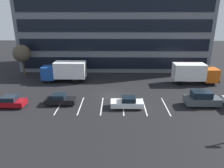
{
  "coord_description": "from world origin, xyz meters",
  "views": [
    {
      "loc": [
        0.39,
        -28.46,
        11.85
      ],
      "look_at": [
        -0.15,
        1.18,
        1.4
      ],
      "focal_mm": 33.46,
      "sensor_mm": 36.0,
      "label": 1
    }
  ],
  "objects_px": {
    "box_truck_blue": "(65,71)",
    "sedan_black": "(60,100)",
    "box_truck_orange": "(194,73)",
    "suv_charcoal": "(202,99)",
    "sedan_white": "(127,103)",
    "sedan_maroon": "(9,102)",
    "bare_tree": "(22,54)"
  },
  "relations": [
    {
      "from": "sedan_white",
      "to": "sedan_maroon",
      "type": "relative_size",
      "value": 0.99
    },
    {
      "from": "bare_tree",
      "to": "box_truck_orange",
      "type": "bearing_deg",
      "value": -7.09
    },
    {
      "from": "box_truck_orange",
      "to": "bare_tree",
      "type": "xyz_separation_m",
      "value": [
        -30.69,
        3.82,
        2.4
      ]
    },
    {
      "from": "sedan_black",
      "to": "bare_tree",
      "type": "height_order",
      "value": "bare_tree"
    },
    {
      "from": "box_truck_orange",
      "to": "sedan_white",
      "type": "distance_m",
      "value": 15.26
    },
    {
      "from": "bare_tree",
      "to": "sedan_white",
      "type": "bearing_deg",
      "value": -35.4
    },
    {
      "from": "bare_tree",
      "to": "suv_charcoal",
      "type": "bearing_deg",
      "value": -23.87
    },
    {
      "from": "box_truck_orange",
      "to": "sedan_black",
      "type": "xyz_separation_m",
      "value": [
        -20.66,
        -8.71,
        -1.29
      ]
    },
    {
      "from": "box_truck_orange",
      "to": "bare_tree",
      "type": "distance_m",
      "value": 31.02
    },
    {
      "from": "sedan_maroon",
      "to": "sedan_black",
      "type": "xyz_separation_m",
      "value": [
        6.44,
        0.96,
        -0.04
      ]
    },
    {
      "from": "box_truck_orange",
      "to": "bare_tree",
      "type": "bearing_deg",
      "value": 172.91
    },
    {
      "from": "box_truck_orange",
      "to": "suv_charcoal",
      "type": "height_order",
      "value": "box_truck_orange"
    },
    {
      "from": "sedan_maroon",
      "to": "sedan_black",
      "type": "relative_size",
      "value": 1.06
    },
    {
      "from": "sedan_white",
      "to": "bare_tree",
      "type": "distance_m",
      "value": 23.48
    },
    {
      "from": "sedan_white",
      "to": "suv_charcoal",
      "type": "xyz_separation_m",
      "value": [
        9.77,
        0.75,
        0.28
      ]
    },
    {
      "from": "sedan_black",
      "to": "suv_charcoal",
      "type": "distance_m",
      "value": 18.64
    },
    {
      "from": "box_truck_blue",
      "to": "box_truck_orange",
      "type": "bearing_deg",
      "value": -1.77
    },
    {
      "from": "box_truck_blue",
      "to": "sedan_black",
      "type": "distance_m",
      "value": 9.61
    },
    {
      "from": "sedan_maroon",
      "to": "bare_tree",
      "type": "relative_size",
      "value": 0.7
    },
    {
      "from": "box_truck_blue",
      "to": "box_truck_orange",
      "type": "xyz_separation_m",
      "value": [
        22.16,
        -0.69,
        -0.04
      ]
    },
    {
      "from": "sedan_maroon",
      "to": "box_truck_blue",
      "type": "bearing_deg",
      "value": 64.49
    },
    {
      "from": "sedan_black",
      "to": "bare_tree",
      "type": "relative_size",
      "value": 0.66
    },
    {
      "from": "box_truck_orange",
      "to": "sedan_black",
      "type": "relative_size",
      "value": 1.89
    },
    {
      "from": "box_truck_blue",
      "to": "bare_tree",
      "type": "height_order",
      "value": "bare_tree"
    },
    {
      "from": "box_truck_blue",
      "to": "sedan_black",
      "type": "bearing_deg",
      "value": -80.94
    },
    {
      "from": "sedan_white",
      "to": "bare_tree",
      "type": "bearing_deg",
      "value": 144.6
    },
    {
      "from": "sedan_white",
      "to": "suv_charcoal",
      "type": "bearing_deg",
      "value": 4.39
    },
    {
      "from": "box_truck_orange",
      "to": "sedan_black",
      "type": "height_order",
      "value": "box_truck_orange"
    },
    {
      "from": "suv_charcoal",
      "to": "bare_tree",
      "type": "height_order",
      "value": "bare_tree"
    },
    {
      "from": "box_truck_orange",
      "to": "sedan_white",
      "type": "bearing_deg",
      "value": -140.79
    },
    {
      "from": "sedan_white",
      "to": "suv_charcoal",
      "type": "height_order",
      "value": "suv_charcoal"
    },
    {
      "from": "sedan_maroon",
      "to": "bare_tree",
      "type": "xyz_separation_m",
      "value": [
        -3.59,
        13.49,
        3.65
      ]
    }
  ]
}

